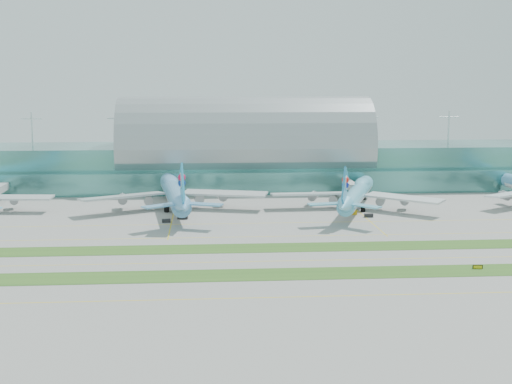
{
  "coord_description": "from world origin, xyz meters",
  "views": [
    {
      "loc": [
        -19.33,
        -211.03,
        51.74
      ],
      "look_at": [
        0.0,
        55.0,
        9.0
      ],
      "focal_mm": 50.0,
      "sensor_mm": 36.0,
      "label": 1
    }
  ],
  "objects": [
    {
      "name": "taxiline_a",
      "position": [
        0.0,
        -48.0,
        0.01
      ],
      "size": [
        420.0,
        0.35,
        0.01
      ],
      "primitive_type": "cube",
      "color": "yellow",
      "rests_on": "ground"
    },
    {
      "name": "gse_e",
      "position": [
        36.71,
        53.77,
        0.78
      ],
      "size": [
        3.85,
        1.97,
        1.55
      ],
      "primitive_type": "cube",
      "rotation": [
        0.0,
        0.0,
        0.04
      ],
      "color": "#C5950B",
      "rests_on": "ground"
    },
    {
      "name": "taxiline_d",
      "position": [
        0.0,
        40.0,
        0.01
      ],
      "size": [
        420.0,
        0.35,
        0.01
      ],
      "primitive_type": "cube",
      "color": "yellow",
      "rests_on": "ground"
    },
    {
      "name": "grass_strip_near",
      "position": [
        0.0,
        -28.0,
        0.04
      ],
      "size": [
        420.0,
        12.0,
        0.08
      ],
      "primitive_type": "cube",
      "color": "#2D591E",
      "rests_on": "ground"
    },
    {
      "name": "gse_c",
      "position": [
        -33.47,
        43.58,
        0.65
      ],
      "size": [
        3.16,
        1.89,
        1.3
      ],
      "primitive_type": "cube",
      "rotation": [
        0.0,
        0.0,
        0.12
      ],
      "color": "black",
      "rests_on": "ground"
    },
    {
      "name": "ground",
      "position": [
        0.0,
        0.0,
        0.0
      ],
      "size": [
        700.0,
        700.0,
        0.0
      ],
      "primitive_type": "plane",
      "color": "gray",
      "rests_on": "ground"
    },
    {
      "name": "gse_d",
      "position": [
        -27.7,
        49.67,
        0.89
      ],
      "size": [
        3.97,
        2.26,
        1.78
      ],
      "primitive_type": "cube",
      "rotation": [
        0.0,
        0.0,
        -0.11
      ],
      "color": "black",
      "rests_on": "ground"
    },
    {
      "name": "airliner_c",
      "position": [
        40.89,
        64.43,
        6.62
      ],
      "size": [
        64.86,
        75.46,
        21.46
      ],
      "rotation": [
        0.0,
        0.0,
        -0.34
      ],
      "color": "#63BBDB",
      "rests_on": "ground"
    },
    {
      "name": "taxiway_sign_east",
      "position": [
        55.04,
        -26.57,
        0.58
      ],
      "size": [
        2.76,
        0.67,
        1.16
      ],
      "rotation": [
        0.0,
        0.0,
        -0.13
      ],
      "color": "black",
      "rests_on": "ground"
    },
    {
      "name": "gse_f",
      "position": [
        42.07,
        48.25,
        0.66
      ],
      "size": [
        3.39,
        1.88,
        1.32
      ],
      "primitive_type": "cube",
      "rotation": [
        0.0,
        0.0,
        -0.08
      ],
      "color": "black",
      "rests_on": "ground"
    },
    {
      "name": "airliner_b",
      "position": [
        -31.61,
        69.3,
        7.16
      ],
      "size": [
        73.8,
        84.31,
        23.21
      ],
      "rotation": [
        0.0,
        0.0,
        0.12
      ],
      "color": "#5FA0D1",
      "rests_on": "ground"
    },
    {
      "name": "taxiline_c",
      "position": [
        0.0,
        18.0,
        0.01
      ],
      "size": [
        420.0,
        0.35,
        0.01
      ],
      "primitive_type": "cube",
      "color": "yellow",
      "rests_on": "ground"
    },
    {
      "name": "terminal",
      "position": [
        0.01,
        128.79,
        14.23
      ],
      "size": [
        340.0,
        69.1,
        36.0
      ],
      "color": "#3D7A75",
      "rests_on": "ground"
    },
    {
      "name": "taxiline_b",
      "position": [
        0.0,
        -14.0,
        0.01
      ],
      "size": [
        420.0,
        0.35,
        0.01
      ],
      "primitive_type": "cube",
      "color": "yellow",
      "rests_on": "ground"
    },
    {
      "name": "grass_strip_far",
      "position": [
        0.0,
        2.0,
        0.04
      ],
      "size": [
        420.0,
        12.0,
        0.08
      ],
      "primitive_type": "cube",
      "color": "#2D591E",
      "rests_on": "ground"
    }
  ]
}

